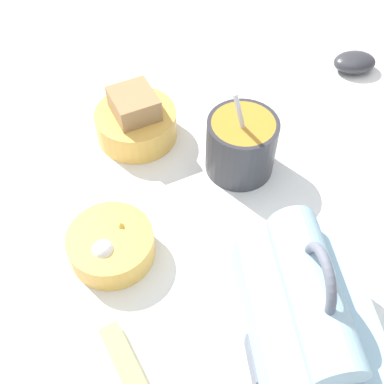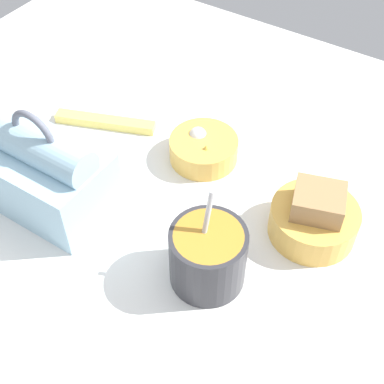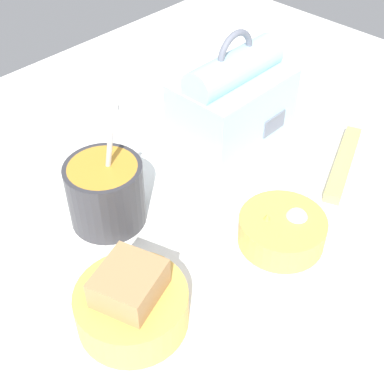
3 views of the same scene
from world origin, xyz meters
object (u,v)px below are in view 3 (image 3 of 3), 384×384
soup_cup (106,192)px  bento_bowl_snacks (282,229)px  keyboard (22,131)px  chopstick_case (343,163)px  bento_bowl_sandwich (132,303)px  lunch_bag (233,98)px

soup_cup → bento_bowl_snacks: 24.01cm
keyboard → chopstick_case: bearing=-55.0°
bento_bowl_sandwich → bento_bowl_snacks: bearing=-12.2°
keyboard → chopstick_case: (30.14, -43.08, -0.22)cm
chopstick_case → lunch_bag: bearing=104.1°
keyboard → soup_cup: bearing=-95.3°
chopstick_case → bento_bowl_sandwich: bearing=176.7°
soup_cup → bento_bowl_sandwich: 17.69cm
lunch_bag → bento_bowl_sandwich: lunch_bag is taller
lunch_bag → chopstick_case: size_ratio=1.06×
lunch_bag → bento_bowl_snacks: 26.23cm
keyboard → bento_bowl_snacks: (10.73, -45.47, 1.18)cm
keyboard → chopstick_case: size_ratio=1.78×
keyboard → bento_bowl_sandwich: bento_bowl_sandwich is taller
bento_bowl_snacks → chopstick_case: (19.41, 2.39, -1.39)cm
soup_cup → chopstick_case: size_ratio=0.87×
bento_bowl_sandwich → bento_bowl_snacks: size_ratio=1.13×
lunch_bag → bento_bowl_snacks: bearing=-124.5°
bento_bowl_snacks → bento_bowl_sandwich: bearing=167.8°
chopstick_case → soup_cup: bearing=151.6°
keyboard → chopstick_case: keyboard is taller
soup_cup → bento_bowl_sandwich: size_ratio=1.20×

